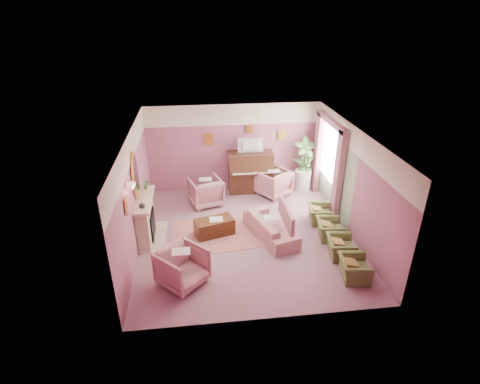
{
  "coord_description": "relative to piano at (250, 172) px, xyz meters",
  "views": [
    {
      "loc": [
        -1.18,
        -8.34,
        5.43
      ],
      "look_at": [
        -0.12,
        0.4,
        1.09
      ],
      "focal_mm": 28.0,
      "sensor_mm": 36.0,
      "label": 1
    }
  ],
  "objects": [
    {
      "name": "mirror_glass",
      "position": [
        -3.17,
        -2.48,
        1.15
      ],
      "size": [
        0.01,
        0.6,
        1.06
      ],
      "primitive_type": "ellipsoid",
      "color": "silver",
      "rests_on": "wall_left"
    },
    {
      "name": "olive_chair_a",
      "position": [
        1.64,
        -4.69,
        -0.33
      ],
      "size": [
        0.52,
        0.74,
        0.64
      ],
      "primitive_type": "imported",
      "color": "#596532",
      "rests_on": "floor"
    },
    {
      "name": "wall_front",
      "position": [
        -0.5,
        -5.68,
        0.75
      ],
      "size": [
        5.5,
        0.02,
        2.8
      ],
      "primitive_type": "cube",
      "color": "#7B4C69",
      "rests_on": "floor"
    },
    {
      "name": "television",
      "position": [
        0.0,
        -0.05,
        0.95
      ],
      "size": [
        0.8,
        0.12,
        0.48
      ],
      "primitive_type": "imported",
      "color": "black",
      "rests_on": "piano"
    },
    {
      "name": "print_left_wall",
      "position": [
        -3.21,
        -3.88,
        1.07
      ],
      "size": [
        0.03,
        0.28,
        0.36
      ],
      "primitive_type": "cube",
      "color": "gold",
      "rests_on": "wall_left"
    },
    {
      "name": "olive_chair_d",
      "position": [
        1.64,
        -2.23,
        -0.33
      ],
      "size": [
        0.52,
        0.74,
        0.64
      ],
      "primitive_type": "imported",
      "color": "#596532",
      "rests_on": "floor"
    },
    {
      "name": "curtain_right",
      "position": [
        2.12,
        -0.21,
        0.65
      ],
      "size": [
        0.16,
        0.34,
        2.6
      ],
      "primitive_type": "cube",
      "color": "#AA6172",
      "rests_on": "floor"
    },
    {
      "name": "mantel_plant",
      "position": [
        -3.05,
        -1.93,
        0.64
      ],
      "size": [
        0.16,
        0.16,
        0.28
      ],
      "primitive_type": "imported",
      "color": "#4D803C",
      "rests_on": "mantel_shelf"
    },
    {
      "name": "wall_right",
      "position": [
        2.25,
        -2.68,
        0.75
      ],
      "size": [
        0.02,
        6.0,
        2.8
      ],
      "primitive_type": "cube",
      "color": "#7B4C69",
      "rests_on": "floor"
    },
    {
      "name": "wall_left",
      "position": [
        -3.25,
        -2.68,
        0.75
      ],
      "size": [
        0.02,
        6.0,
        2.8
      ],
      "primitive_type": "cube",
      "color": "#7B4C69",
      "rests_on": "floor"
    },
    {
      "name": "floral_armchair_right",
      "position": [
        0.69,
        -0.41,
        -0.18
      ],
      "size": [
        0.9,
        0.9,
        0.93
      ],
      "primitive_type": "imported",
      "color": "tan",
      "rests_on": "floor"
    },
    {
      "name": "mirror_frame",
      "position": [
        -3.2,
        -2.48,
        1.15
      ],
      "size": [
        0.04,
        0.72,
        1.2
      ],
      "primitive_type": "ellipsoid",
      "color": "gold",
      "rests_on": "wall_left"
    },
    {
      "name": "print_back_right",
      "position": [
        1.05,
        0.28,
        1.13
      ],
      "size": [
        0.26,
        0.03,
        0.34
      ],
      "primitive_type": "cube",
      "color": "gold",
      "rests_on": "wall_back"
    },
    {
      "name": "area_rug",
      "position": [
        -1.16,
        -2.49,
        -0.64
      ],
      "size": [
        2.67,
        2.04,
        0.01
      ],
      "primitive_type": "cube",
      "rotation": [
        0.0,
        0.0,
        0.1
      ],
      "color": "#A86058",
      "rests_on": "floor"
    },
    {
      "name": "mantel_vase",
      "position": [
        -3.05,
        -2.98,
        0.58
      ],
      "size": [
        0.16,
        0.16,
        0.16
      ],
      "primitive_type": "imported",
      "color": "#F3EAC9",
      "rests_on": "mantel_shelf"
    },
    {
      "name": "print_back_mid",
      "position": [
        0.0,
        0.28,
        1.35
      ],
      "size": [
        0.22,
        0.03,
        0.26
      ],
      "primitive_type": "cube",
      "color": "gold",
      "rests_on": "wall_back"
    },
    {
      "name": "coffee_table",
      "position": [
        -1.33,
        -2.53,
        -0.43
      ],
      "size": [
        1.1,
        0.77,
        0.45
      ],
      "primitive_type": "cube",
      "rotation": [
        0.0,
        0.0,
        0.29
      ],
      "color": "#432510",
      "rests_on": "floor"
    },
    {
      "name": "table_paper",
      "position": [
        -1.28,
        -2.53,
        -0.2
      ],
      "size": [
        0.35,
        0.28,
        0.01
      ],
      "primitive_type": "cube",
      "color": "white",
      "rests_on": "coffee_table"
    },
    {
      "name": "wall_back",
      "position": [
        -0.5,
        0.32,
        0.75
      ],
      "size": [
        5.5,
        0.02,
        2.8
      ],
      "primitive_type": "cube",
      "color": "#7B4C69",
      "rests_on": "floor"
    },
    {
      "name": "piano_keys",
      "position": [
        0.0,
        -0.35,
        0.11
      ],
      "size": [
        1.2,
        0.08,
        0.02
      ],
      "primitive_type": "cube",
      "color": "white",
      "rests_on": "piano"
    },
    {
      "name": "fireplace_surround",
      "position": [
        -3.09,
        -2.48,
        -0.1
      ],
      "size": [
        0.3,
        1.4,
        1.1
      ],
      "primitive_type": "cube",
      "color": "beige",
      "rests_on": "floor"
    },
    {
      "name": "print_back_left",
      "position": [
        -1.3,
        0.28,
        1.07
      ],
      "size": [
        0.3,
        0.03,
        0.38
      ],
      "primitive_type": "cube",
      "color": "gold",
      "rests_on": "wall_back"
    },
    {
      "name": "side_table",
      "position": [
        1.71,
        -0.18,
        -0.3
      ],
      "size": [
        0.52,
        0.52,
        0.7
      ],
      "primitive_type": "cylinder",
      "color": "silver",
      "rests_on": "floor"
    },
    {
      "name": "fireplace_inset",
      "position": [
        -2.99,
        -2.48,
        -0.25
      ],
      "size": [
        0.18,
        0.72,
        0.68
      ],
      "primitive_type": "cube",
      "color": "black",
      "rests_on": "floor"
    },
    {
      "name": "picture_rail_band",
      "position": [
        -0.5,
        0.31,
        1.82
      ],
      "size": [
        5.5,
        0.01,
        0.65
      ],
      "primitive_type": "cube",
      "color": "#F3EAC9",
      "rests_on": "wall_back"
    },
    {
      "name": "mantel_shelf",
      "position": [
        -3.06,
        -2.48,
        0.47
      ],
      "size": [
        0.4,
        1.55,
        0.07
      ],
      "primitive_type": "cube",
      "color": "beige",
      "rests_on": "fireplace_surround"
    },
    {
      "name": "sofa",
      "position": [
        0.13,
        -2.78,
        -0.27
      ],
      "size": [
        0.63,
        1.89,
        0.76
      ],
      "primitive_type": "imported",
      "color": "tan",
      "rests_on": "floor"
    },
    {
      "name": "ceiling",
      "position": [
        -0.5,
        -2.68,
        2.15
      ],
      "size": [
        5.5,
        6.0,
        0.01
      ],
      "primitive_type": "cube",
      "color": "white",
      "rests_on": "wall_back"
    },
    {
      "name": "piano_top",
      "position": [
        0.0,
        0.0,
        0.66
      ],
      "size": [
        1.45,
        0.65,
        0.04
      ],
      "primitive_type": "cube",
      "color": "#3D2314",
      "rests_on": "piano"
    },
    {
      "name": "palm_pot",
      "position": [
        1.75,
        -0.09,
        -0.48
      ],
      "size": [
        0.34,
        0.34,
        0.34
      ],
      "primitive_type": "cylinder",
      "color": "brown",
      "rests_on": "floor"
    },
    {
      "name": "curtain_left",
      "position": [
        2.12,
        -2.05,
        0.65
      ],
      "size": [
        0.16,
        0.34,
        2.6
      ],
      "primitive_type": "cube",
      "color": "#AA6172",
      "rests_on": "floor"
    },
    {
      "name": "fire_ember",
      "position": [
        -2.95,
        -2.48,
        -0.43
      ],
      "size": [
        0.06,
        0.54,
        0.1
      ],
      "primitive_type": "cube",
      "color": "#FF490F",
      "rests_on": "floor"
    },
    {
      "name": "side_plant_small",
      "position": [
        1.83,
        -0.28,
        0.19
      ],
      "size": [
        0.16,
        0.16,
        0.28
      ],
      "primitive_type": "imported",
      "color": "#4D803C",
      "rests_on": "side_table"
    },
    {
      "name": "pelmet",
      "position": [
        2.12,
        -1.13,
        1.91
      ],
      "size": [
        0.16,
        2.2,
        0.16
      ],
      "primitive_type": "cube",
      "color": "#AA6172",
      "rests_on": "wall_right"
    },
    {
      "name": "palm_plant",
      "position": [
        1.75,
        -0.09,
        0.41
      ],
      "size": [
        0.76,
        0.76,
        1.44
      ],
      "primitive_type": "imported",
      "color": "#4D803C",
      "rests_on": "palm_pot"
    },
    {
      "name": "side_plant_big",
      "position": [
        1.71,
        -0.18,
        0.22
      ],
      "size": [
        0.3,
        0.3,
        0.34
      ],
      "primitive_type": "imported",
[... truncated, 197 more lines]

